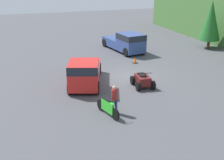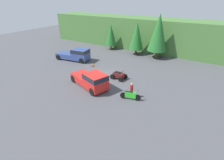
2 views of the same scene
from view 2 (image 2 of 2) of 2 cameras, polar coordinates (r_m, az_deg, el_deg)
The scene contains 11 objects.
ground_plane at distance 23.74m, azimuth -3.20°, elevation 1.36°, with size 80.00×80.00×0.00m, color #4C4C51.
hillside_backdrop at distance 36.50m, azimuth 11.70°, elevation 14.55°, with size 44.00×6.00×5.96m.
tree_left at distance 35.36m, azimuth -0.36°, elevation 14.57°, with size 2.17×2.17×4.92m.
tree_mid_left at distance 32.18m, azimuth 8.07°, elevation 14.11°, with size 2.54×2.54×5.78m.
tree_mid_right at distance 30.72m, azimuth 14.93°, elevation 14.73°, with size 3.24×3.24×7.36m.
pickup_truck_red at distance 20.37m, azimuth -6.74°, elevation 0.11°, with size 5.76×3.62×2.00m.
pickup_truck_second at distance 29.83m, azimuth -11.66°, elevation 8.21°, with size 5.92×2.93×2.00m.
dirt_bike at distance 18.29m, azimuth 6.03°, elevation -5.07°, with size 2.14×0.81×1.14m.
quad_atv at distance 22.70m, azimuth 2.22°, elevation 1.48°, with size 2.04×1.46×1.18m.
rider_person at distance 18.46m, azimuth 6.36°, elevation -3.19°, with size 0.36×0.37×1.69m.
traffic_cone at distance 27.08m, azimuth -6.30°, elevation 5.00°, with size 0.42×0.42×0.55m.
Camera 2 is at (12.56, -17.57, 9.85)m, focal length 28.00 mm.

